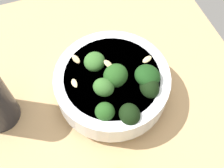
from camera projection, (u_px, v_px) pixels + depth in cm
name	position (u px, v px, depth cm)	size (l,w,h in cm)	color
ground_plane	(89.00, 110.00, 54.30)	(65.50, 65.50, 4.20)	tan
bowl_of_broccoli	(113.00, 84.00, 49.69)	(20.67, 20.67, 10.29)	white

